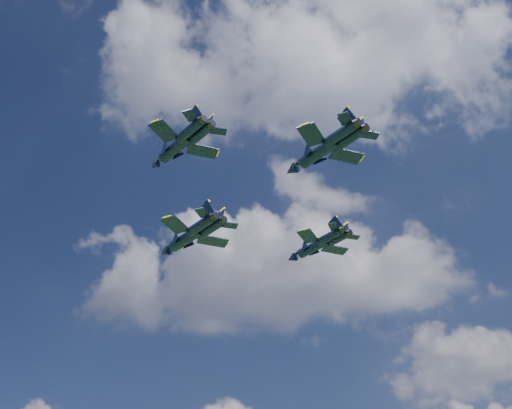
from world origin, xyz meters
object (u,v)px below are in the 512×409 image
object	(u,v)px
jet_left	(174,149)
jet_slot	(316,154)
jet_lead	(185,239)
jet_right	(312,248)

from	to	relation	value
jet_left	jet_slot	bearing A→B (deg)	-37.99
jet_slot	jet_lead	bearing A→B (deg)	92.04
jet_left	jet_slot	size ratio (longest dim) A/B	0.93
jet_lead	jet_slot	size ratio (longest dim) A/B	1.11
jet_lead	jet_right	distance (m)	22.15
jet_lead	jet_left	world-z (taller)	jet_left
jet_left	jet_right	size ratio (longest dim) A/B	0.99
jet_lead	jet_left	size ratio (longest dim) A/B	1.20
jet_lead	jet_right	xyz separation A→B (m)	(21.46, 5.42, -0.98)
jet_slot	jet_left	bearing A→B (deg)	141.44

